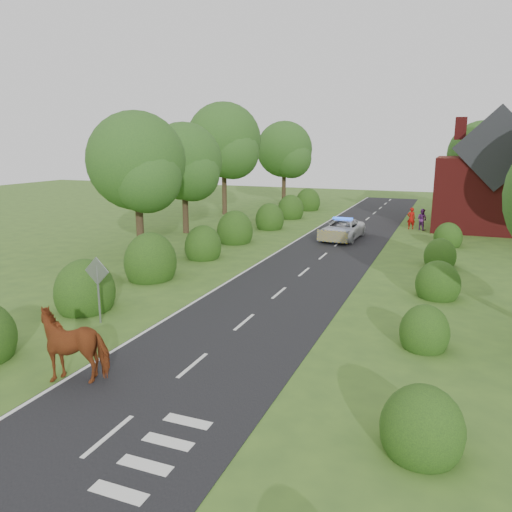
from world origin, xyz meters
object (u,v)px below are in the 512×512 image
at_px(police_van, 342,229).
at_px(cow, 76,348).
at_px(road_sign, 98,280).
at_px(pedestrian_purple, 422,219).
at_px(pedestrian_red, 411,218).

bearing_deg(police_van, cow, -93.46).
distance_m(road_sign, pedestrian_purple, 27.57).
height_order(pedestrian_red, pedestrian_purple, pedestrian_red).
xyz_separation_m(road_sign, pedestrian_red, (8.99, 25.88, -0.81)).
relative_size(pedestrian_red, pedestrian_purple, 1.02).
bearing_deg(road_sign, pedestrian_purple, 69.16).
height_order(cow, pedestrian_purple, cow).
height_order(road_sign, pedestrian_red, road_sign).
bearing_deg(pedestrian_purple, pedestrian_red, 23.98).
bearing_deg(pedestrian_purple, cow, 108.81).
height_order(road_sign, cow, road_sign).
bearing_deg(cow, pedestrian_purple, 142.43).
bearing_deg(pedestrian_purple, police_van, 83.78).
xyz_separation_m(pedestrian_red, pedestrian_purple, (0.81, -0.13, -0.02)).
xyz_separation_m(cow, police_van, (2.66, 23.58, -0.17)).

